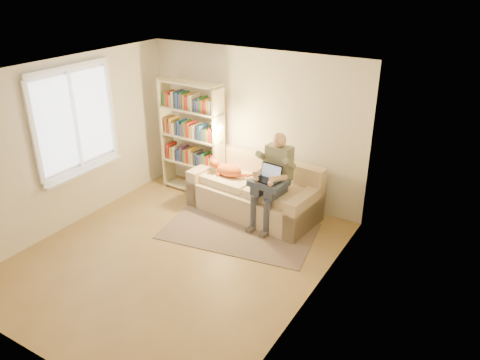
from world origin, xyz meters
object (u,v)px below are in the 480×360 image
Objects in this scene: sofa at (255,194)px; cat at (225,169)px; person at (274,175)px; bookshelf at (192,133)px; laptop at (270,177)px.

cat is at bearing -165.23° from sofa.
bookshelf is (-1.78, 0.31, 0.27)m from person.
person is at bearing -7.80° from bookshelf.
person is at bearing -19.47° from sofa.
laptop is 0.19× the size of bookshelf.
laptop reaches higher than cat.
person is 0.13m from laptop.
cat is at bearing 178.66° from person.
bookshelf is at bearing -179.24° from sofa.
sofa is 3.06× the size of cat.
sofa reaches higher than cat.
laptop is (0.43, -0.33, 0.54)m from sofa.
person is 0.98m from cat.
laptop is at bearing -32.25° from sofa.
sofa is 0.70m from person.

